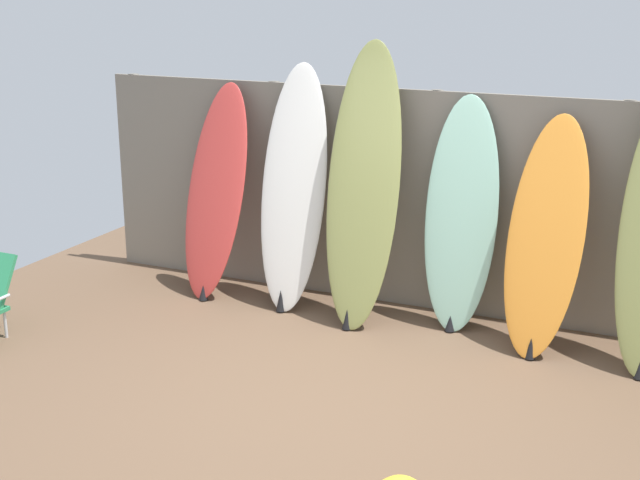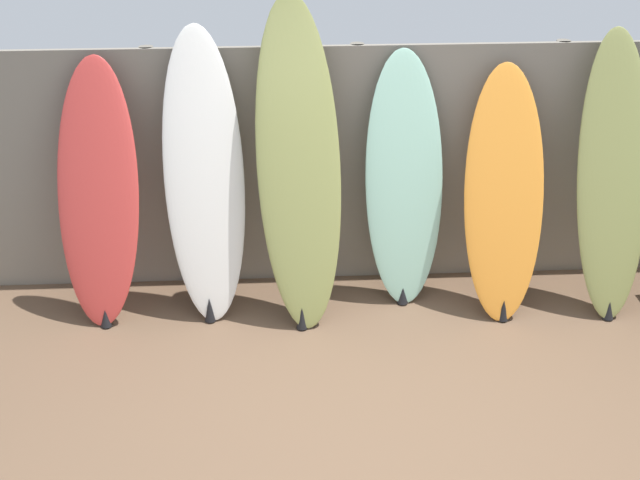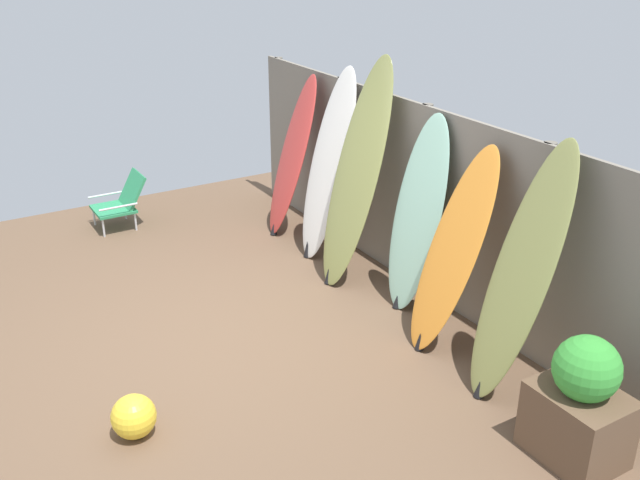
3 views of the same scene
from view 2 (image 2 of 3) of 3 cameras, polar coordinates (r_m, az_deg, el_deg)
name	(u,v)px [view 2 (image 2 of 3)]	position (r m, az deg, el deg)	size (l,w,h in m)	color
ground	(384,446)	(5.27, 4.12, -13.02)	(7.68, 7.68, 0.00)	brown
fence_back	(355,167)	(6.51, 2.27, 4.71)	(6.08, 0.11, 1.80)	gray
surfboard_red_0	(98,195)	(6.25, -14.01, 2.80)	(0.62, 0.67, 1.81)	#D13D38
surfboard_white_1	(204,179)	(6.14, -7.41, 3.90)	(0.61, 0.68, 1.99)	white
surfboard_olive_2	(299,167)	(6.01, -1.36, 4.67)	(0.67, 0.81, 2.20)	olive
surfboard_seafoam_3	(404,182)	(6.30, 5.41, 3.70)	(0.60, 0.49, 1.80)	#9ED6BC
surfboard_orange_4	(504,196)	(6.31, 11.69, 2.78)	(0.59, 0.71, 1.71)	orange
surfboard_olive_5	(613,178)	(6.49, 18.25, 3.80)	(0.51, 0.72, 1.94)	olive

